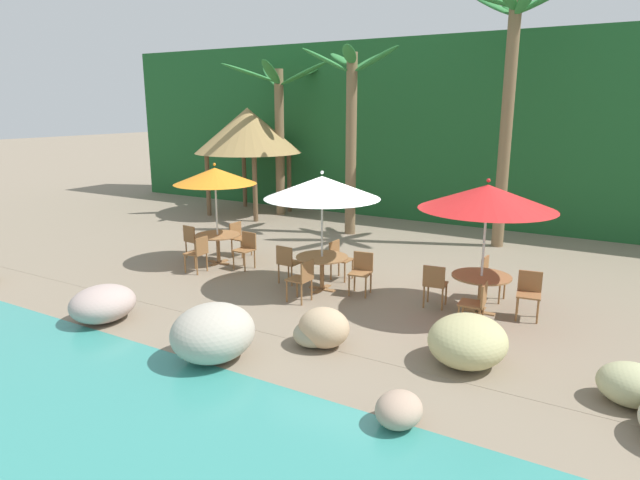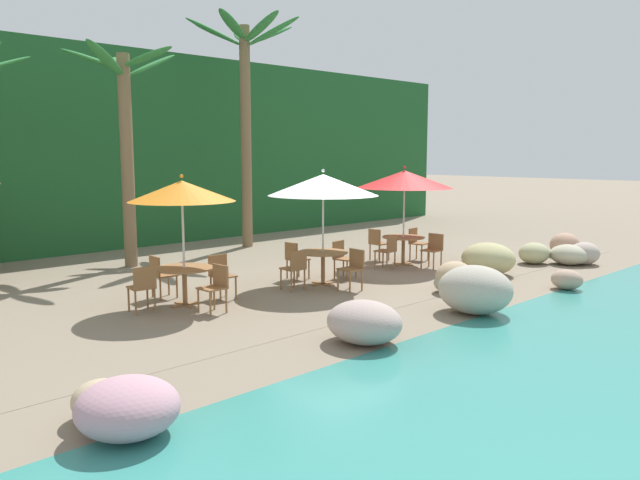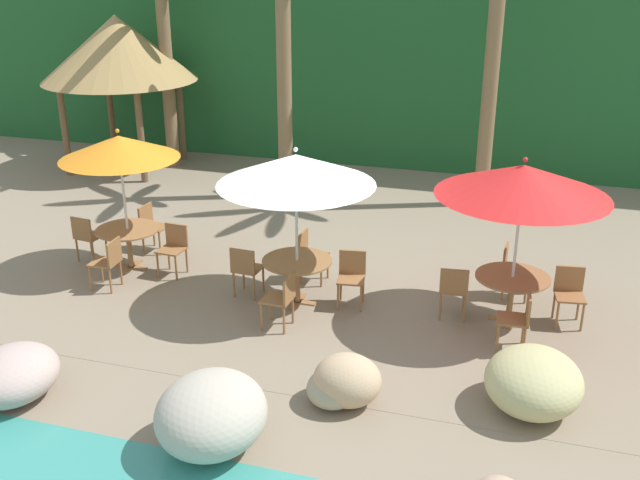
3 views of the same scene
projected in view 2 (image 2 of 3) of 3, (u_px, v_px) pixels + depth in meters
name	position (u px, v px, depth m)	size (l,w,h in m)	color
ground_plane	(333.00, 281.00, 14.29)	(120.00, 120.00, 0.00)	gray
terrace_deck	(333.00, 281.00, 14.28)	(18.00, 5.20, 0.01)	gray
foliage_backdrop	(135.00, 150.00, 20.29)	(28.00, 2.40, 6.00)	#1E5628
rock_seawall	(472.00, 281.00, 12.68)	(15.17, 3.27, 0.88)	tan
umbrella_orange	(182.00, 191.00, 11.71)	(2.00, 2.00, 2.50)	silver
dining_table_orange	(184.00, 274.00, 11.93)	(1.10, 1.10, 0.74)	olive
chair_orange_seaward	(221.00, 273.00, 12.56)	(0.45, 0.45, 0.87)	olive
chair_orange_inland	(160.00, 273.00, 12.53)	(0.46, 0.45, 0.87)	olive
chair_orange_left	(143.00, 286.00, 11.37)	(0.47, 0.48, 0.87)	olive
chair_orange_right	(216.00, 285.00, 11.43)	(0.45, 0.44, 0.87)	olive
umbrella_white	(323.00, 185.00, 13.63)	(2.41, 2.41, 2.55)	silver
dining_table_white	(323.00, 257.00, 13.84)	(1.10, 1.10, 0.74)	olive
chair_white_seaward	(342.00, 256.00, 14.58)	(0.48, 0.48, 0.87)	olive
chair_white_inland	(295.00, 258.00, 14.42)	(0.44, 0.43, 0.87)	olive
chair_white_left	(295.00, 267.00, 13.24)	(0.44, 0.45, 0.87)	olive
chair_white_right	(353.00, 266.00, 13.29)	(0.44, 0.44, 0.87)	olive
umbrella_red	(404.00, 179.00, 16.11)	(2.48, 2.48, 2.56)	silver
dining_table_red	(403.00, 241.00, 16.33)	(1.10, 1.10, 0.74)	olive
chair_red_seaward	(416.00, 241.00, 17.07)	(0.48, 0.48, 0.87)	olive
chair_red_inland	(377.00, 242.00, 16.92)	(0.45, 0.44, 0.87)	olive
chair_red_left	(388.00, 249.00, 15.64)	(0.47, 0.47, 0.87)	olive
chair_red_right	(433.00, 248.00, 15.85)	(0.46, 0.45, 0.87)	olive
palm_tree_second	(126.00, 125.00, 15.70)	(2.81, 2.92, 5.48)	brown
palm_tree_third	(245.00, 92.00, 18.98)	(3.37, 3.43, 6.88)	brown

